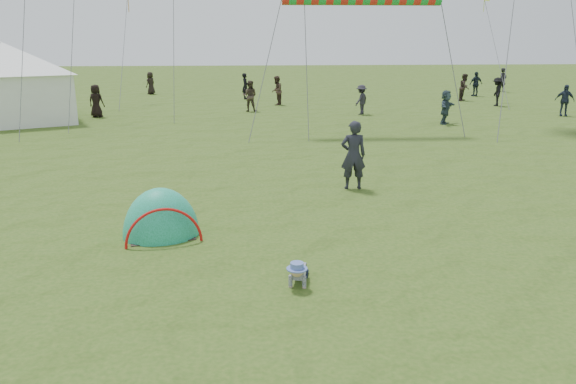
{
  "coord_description": "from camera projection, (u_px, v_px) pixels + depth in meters",
  "views": [
    {
      "loc": [
        -0.98,
        -9.23,
        4.3
      ],
      "look_at": [
        -0.14,
        2.35,
        1.0
      ],
      "focal_mm": 35.0,
      "sensor_mm": 36.0,
      "label": 1
    }
  ],
  "objects": [
    {
      "name": "crowd_person_9",
      "position": [
        497.0,
        92.0,
        34.06
      ],
      "size": [
        0.91,
        1.24,
        1.72
      ],
      "primitive_type": "imported",
      "rotation": [
        0.0,
        0.0,
        4.44
      ],
      "color": "black",
      "rests_on": "ground"
    },
    {
      "name": "crowd_person_10",
      "position": [
        96.0,
        101.0,
        29.49
      ],
      "size": [
        0.95,
        0.76,
        1.71
      ],
      "primitive_type": "imported",
      "rotation": [
        0.0,
        0.0,
        2.85
      ],
      "color": "black",
      "rests_on": "ground"
    },
    {
      "name": "crawling_toddler",
      "position": [
        298.0,
        271.0,
        9.87
      ],
      "size": [
        0.6,
        0.75,
        0.51
      ],
      "primitive_type": null,
      "rotation": [
        0.0,
        0.0,
        -0.22
      ],
      "color": "black",
      "rests_on": "ground"
    },
    {
      "name": "crowd_person_7",
      "position": [
        464.0,
        87.0,
        36.67
      ],
      "size": [
        1.05,
        1.08,
        1.75
      ],
      "primitive_type": "imported",
      "rotation": [
        0.0,
        0.0,
        0.89
      ],
      "color": "#2D221E",
      "rests_on": "ground"
    },
    {
      "name": "crowd_person_3",
      "position": [
        361.0,
        100.0,
        30.5
      ],
      "size": [
        1.12,
        1.18,
        1.6
      ],
      "primitive_type": "imported",
      "rotation": [
        0.0,
        0.0,
        4.03
      ],
      "color": "#25222B",
      "rests_on": "ground"
    },
    {
      "name": "crowd_person_2",
      "position": [
        565.0,
        100.0,
        29.92
      ],
      "size": [
        1.06,
        0.69,
        1.67
      ],
      "primitive_type": "imported",
      "rotation": [
        0.0,
        0.0,
        5.97
      ],
      "color": "#232D41",
      "rests_on": "ground"
    },
    {
      "name": "crowd_person_12",
      "position": [
        245.0,
        86.0,
        37.65
      ],
      "size": [
        0.48,
        0.67,
        1.71
      ],
      "primitive_type": "imported",
      "rotation": [
        0.0,
        0.0,
        1.46
      ],
      "color": "black",
      "rests_on": "ground"
    },
    {
      "name": "crowd_person_13",
      "position": [
        277.0,
        91.0,
        34.48
      ],
      "size": [
        0.9,
        1.02,
        1.77
      ],
      "primitive_type": "imported",
      "rotation": [
        0.0,
        0.0,
        4.41
      ],
      "color": "#3D2C24",
      "rests_on": "ground"
    },
    {
      "name": "crowd_person_6",
      "position": [
        8.0,
        105.0,
        28.26
      ],
      "size": [
        0.68,
        0.53,
        1.63
      ],
      "primitive_type": "imported",
      "rotation": [
        0.0,
        0.0,
        0.27
      ],
      "color": "black",
      "rests_on": "ground"
    },
    {
      "name": "crowd_person_8",
      "position": [
        476.0,
        84.0,
        39.35
      ],
      "size": [
        1.06,
        0.62,
        1.7
      ],
      "primitive_type": "imported",
      "rotation": [
        0.0,
        0.0,
        3.36
      ],
      "color": "#1B242E",
      "rests_on": "ground"
    },
    {
      "name": "crowd_person_4",
      "position": [
        151.0,
        83.0,
        40.69
      ],
      "size": [
        0.84,
        0.93,
        1.6
      ],
      "primitive_type": "imported",
      "rotation": [
        0.0,
        0.0,
        4.17
      ],
      "color": "black",
      "rests_on": "ground"
    },
    {
      "name": "ground",
      "position": [
        305.0,
        281.0,
        10.09
      ],
      "size": [
        140.0,
        140.0,
        0.0
      ],
      "primitive_type": "plane",
      "color": "#2D4C15"
    },
    {
      "name": "popup_tent",
      "position": [
        162.0,
        235.0,
        12.37
      ],
      "size": [
        1.93,
        1.72,
        2.15
      ],
      "primitive_type": "ellipsoid",
      "rotation": [
        0.0,
        0.0,
        0.24
      ],
      "color": "#117C3E",
      "rests_on": "ground"
    },
    {
      "name": "crowd_person_1",
      "position": [
        250.0,
        96.0,
        31.67
      ],
      "size": [
        0.96,
        0.81,
        1.73
      ],
      "primitive_type": "imported",
      "rotation": [
        0.0,
        0.0,
        2.94
      ],
      "color": "#3D3229",
      "rests_on": "ground"
    },
    {
      "name": "standing_adult",
      "position": [
        353.0,
        155.0,
        15.81
      ],
      "size": [
        0.72,
        0.48,
        1.96
      ],
      "primitive_type": "imported",
      "rotation": [
        0.0,
        0.0,
        3.13
      ],
      "color": "#20212A",
      "rests_on": "ground"
    },
    {
      "name": "crowd_person_11",
      "position": [
        446.0,
        107.0,
        27.26
      ],
      "size": [
        1.29,
        1.52,
        1.65
      ],
      "primitive_type": "imported",
      "rotation": [
        0.0,
        0.0,
        0.94
      ],
      "color": "#30424B",
      "rests_on": "ground"
    },
    {
      "name": "event_marquee",
      "position": [
        4.0,
        79.0,
        27.7
      ],
      "size": [
        8.12,
        8.12,
        4.22
      ],
      "primitive_type": null,
      "rotation": [
        0.0,
        0.0,
        0.42
      ],
      "color": "white",
      "rests_on": "ground"
    },
    {
      "name": "crowd_person_0",
      "position": [
        503.0,
        80.0,
        42.35
      ],
      "size": [
        0.75,
        0.62,
        1.77
      ],
      "primitive_type": "imported",
      "rotation": [
        0.0,
        0.0,
        0.36
      ],
      "color": "black",
      "rests_on": "ground"
    }
  ]
}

